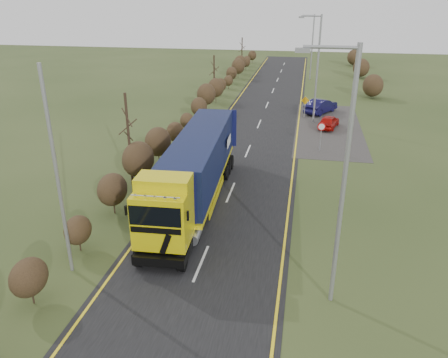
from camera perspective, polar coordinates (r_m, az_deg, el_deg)
ground at (r=23.95m, az=-0.78°, el=-5.72°), size 160.00×160.00×0.00m
road at (r=32.94m, az=2.66°, el=2.54°), size 8.00×120.00×0.02m
layby at (r=42.24m, az=13.46°, el=6.56°), size 6.00×18.00×0.02m
lane_markings at (r=32.65m, az=2.59°, el=2.38°), size 7.52×116.00×0.01m
hedgerow at (r=31.83m, az=-8.62°, el=4.62°), size 2.24×102.04×6.05m
lorry at (r=25.10m, az=-3.73°, el=1.49°), size 3.02×14.79×4.09m
car_red_hatchback at (r=41.96m, az=13.52°, el=7.28°), size 2.28×3.78×1.20m
car_blue_sedan at (r=47.27m, az=12.54°, el=9.28°), size 3.61×4.71×1.49m
streetlight_near at (r=16.23m, az=15.04°, el=0.82°), size 2.14×0.20×10.09m
streetlight_mid at (r=42.66m, az=11.95°, el=14.38°), size 2.10×0.20×9.89m
streetlight_far at (r=66.09m, az=11.36°, el=16.85°), size 1.91×0.18×8.98m
left_pole at (r=19.22m, az=-20.95°, el=0.29°), size 0.16×0.16×9.16m
speed_sign at (r=35.24m, az=12.57°, el=6.11°), size 0.63×0.10×2.30m
warning_board at (r=45.14m, az=10.53°, el=9.56°), size 0.81×0.11×2.13m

